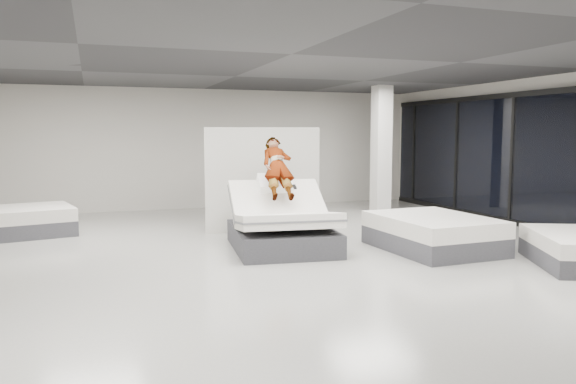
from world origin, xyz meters
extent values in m
plane|color=#A5A49C|center=(0.00, 0.00, 0.00)|extent=(14.00, 14.00, 0.00)
plane|color=#232325|center=(0.00, 0.00, 3.20)|extent=(14.00, 14.00, 0.00)
cube|color=beige|center=(0.00, 7.00, 1.60)|extent=(12.00, 0.04, 3.20)
cube|color=#3B3B40|center=(0.22, 1.14, 0.19)|extent=(1.90, 2.39, 0.39)
cube|color=white|center=(0.27, 1.55, 0.77)|extent=(1.77, 1.26, 0.77)
cube|color=#5C5C61|center=(0.27, 1.55, 0.77)|extent=(1.78, 1.18, 0.60)
cube|color=white|center=(0.16, 0.60, 0.57)|extent=(1.78, 1.31, 0.38)
cube|color=#5C5C61|center=(0.16, 0.60, 0.57)|extent=(1.80, 1.31, 0.17)
cube|color=white|center=(0.29, 1.73, 1.11)|extent=(0.66, 0.53, 0.36)
imported|color=slate|center=(0.26, 1.43, 1.26)|extent=(0.70, 1.33, 1.40)
cube|color=black|center=(0.44, 1.06, 1.10)|extent=(0.07, 0.15, 0.08)
cube|color=silver|center=(0.42, 2.91, 1.07)|extent=(2.35, 0.41, 2.14)
cube|color=#3B3B40|center=(2.68, 0.19, 0.16)|extent=(1.71, 2.23, 0.32)
cube|color=white|center=(2.68, 0.19, 0.46)|extent=(1.71, 2.23, 0.27)
cube|color=#3B3B40|center=(-4.32, 4.10, 0.15)|extent=(2.31, 1.92, 0.30)
cube|color=white|center=(-4.32, 4.10, 0.43)|extent=(2.31, 1.92, 0.25)
cube|color=silver|center=(4.00, 4.50, 1.60)|extent=(0.40, 0.40, 3.20)
cube|color=black|center=(5.90, 2.00, 1.45)|extent=(0.09, 0.08, 2.80)
cube|color=black|center=(5.90, 4.00, 1.45)|extent=(0.09, 0.08, 2.80)
cube|color=black|center=(5.90, 6.00, 1.45)|extent=(0.09, 0.08, 2.80)
camera|label=1|loc=(-2.88, -8.05, 2.02)|focal=35.00mm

